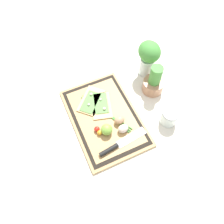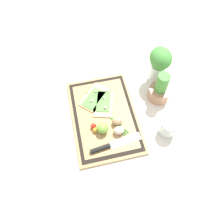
% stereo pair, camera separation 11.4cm
% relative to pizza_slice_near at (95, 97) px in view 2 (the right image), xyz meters
% --- Properties ---
extents(ground_plane, '(6.00, 6.00, 0.00)m').
position_rel_pizza_slice_near_xyz_m(ground_plane, '(0.12, 0.03, -0.02)').
color(ground_plane, silver).
extents(cutting_board, '(0.51, 0.34, 0.02)m').
position_rel_pizza_slice_near_xyz_m(cutting_board, '(0.12, 0.03, -0.01)').
color(cutting_board, tan).
rests_on(cutting_board, ground_plane).
extents(pizza_slice_near, '(0.20, 0.20, 0.02)m').
position_rel_pizza_slice_near_xyz_m(pizza_slice_near, '(0.00, 0.00, 0.00)').
color(pizza_slice_near, '#DBBC7F').
rests_on(pizza_slice_near, cutting_board).
extents(pizza_slice_far, '(0.19, 0.14, 0.02)m').
position_rel_pizza_slice_near_xyz_m(pizza_slice_far, '(0.05, 0.04, 0.00)').
color(pizza_slice_far, '#DBBC7F').
rests_on(pizza_slice_far, cutting_board).
extents(knife, '(0.06, 0.26, 0.02)m').
position_rel_pizza_slice_near_xyz_m(knife, '(0.29, 0.01, 0.00)').
color(knife, silver).
rests_on(knife, cutting_board).
extents(egg_brown, '(0.04, 0.05, 0.04)m').
position_rel_pizza_slice_near_xyz_m(egg_brown, '(0.18, 0.09, 0.02)').
color(egg_brown, tan).
rests_on(egg_brown, cutting_board).
extents(egg_pink, '(0.04, 0.05, 0.04)m').
position_rel_pizza_slice_near_xyz_m(egg_pink, '(0.23, 0.08, 0.02)').
color(egg_pink, beige).
rests_on(egg_pink, cutting_board).
extents(lime, '(0.06, 0.06, 0.06)m').
position_rel_pizza_slice_near_xyz_m(lime, '(0.20, 0.00, 0.02)').
color(lime, '#7FB742').
rests_on(lime, cutting_board).
extents(cherry_tomato_red, '(0.03, 0.03, 0.03)m').
position_rel_pizza_slice_near_xyz_m(cherry_tomato_red, '(0.18, -0.04, 0.01)').
color(cherry_tomato_red, red).
rests_on(cherry_tomato_red, cutting_board).
extents(cherry_tomato_yellow, '(0.03, 0.03, 0.03)m').
position_rel_pizza_slice_near_xyz_m(cherry_tomato_yellow, '(0.20, -0.03, 0.01)').
color(cherry_tomato_yellow, gold).
rests_on(cherry_tomato_yellow, cutting_board).
extents(scallion_bunch, '(0.31, 0.17, 0.01)m').
position_rel_pizza_slice_near_xyz_m(scallion_bunch, '(0.10, 0.04, -0.00)').
color(scallion_bunch, '#47933D').
rests_on(scallion_bunch, cutting_board).
extents(herb_pot, '(0.12, 0.12, 0.18)m').
position_rel_pizza_slice_near_xyz_m(herb_pot, '(0.06, 0.35, 0.04)').
color(herb_pot, '#AD7A5B').
rests_on(herb_pot, ground_plane).
extents(sauce_jar, '(0.09, 0.09, 0.09)m').
position_rel_pizza_slice_near_xyz_m(sauce_jar, '(0.27, 0.32, 0.02)').
color(sauce_jar, silver).
rests_on(sauce_jar, ground_plane).
extents(herb_glass, '(0.13, 0.12, 0.23)m').
position_rel_pizza_slice_near_xyz_m(herb_glass, '(-0.07, 0.38, 0.11)').
color(herb_glass, silver).
rests_on(herb_glass, ground_plane).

